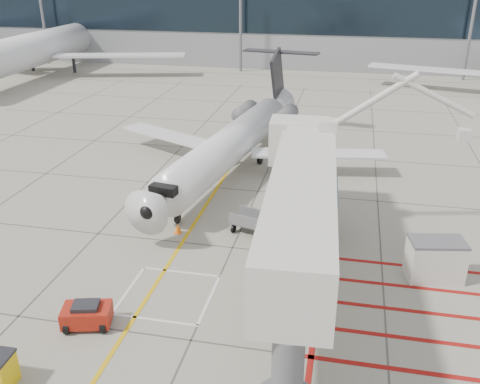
# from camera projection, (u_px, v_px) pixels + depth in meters

# --- Properties ---
(ground_plane) EXTENTS (260.00, 260.00, 0.00)m
(ground_plane) POSITION_uv_depth(u_px,v_px,m) (215.00, 288.00, 25.86)
(ground_plane) COLOR gray
(ground_plane) RESTS_ON ground
(regional_jet) EXTENTS (26.36, 31.21, 7.37)m
(regional_jet) POSITION_uv_depth(u_px,v_px,m) (219.00, 134.00, 36.44)
(regional_jet) COLOR silver
(regional_jet) RESTS_ON ground_plane
(jet_bridge) EXTENTS (10.29, 20.04, 7.83)m
(jet_bridge) POSITION_uv_depth(u_px,v_px,m) (301.00, 223.00, 23.56)
(jet_bridge) COLOR silver
(jet_bridge) RESTS_ON ground_plane
(pushback_tug) EXTENTS (2.30, 1.74, 1.19)m
(pushback_tug) POSITION_uv_depth(u_px,v_px,m) (87.00, 314.00, 22.95)
(pushback_tug) COLOR #A81E10
(pushback_tug) RESTS_ON ground_plane
(baggage_cart) EXTENTS (2.39, 1.89, 1.32)m
(baggage_cart) POSITION_uv_depth(u_px,v_px,m) (250.00, 222.00, 30.87)
(baggage_cart) COLOR slate
(baggage_cart) RESTS_ON ground_plane
(ground_power_unit) EXTENTS (2.88, 1.99, 2.09)m
(ground_power_unit) POSITION_uv_depth(u_px,v_px,m) (435.00, 260.00, 26.25)
(ground_power_unit) COLOR silver
(ground_power_unit) RESTS_ON ground_plane
(cone_nose) EXTENTS (0.41, 0.41, 0.57)m
(cone_nose) POSITION_uv_depth(u_px,v_px,m) (178.00, 228.00, 30.96)
(cone_nose) COLOR #FF640D
(cone_nose) RESTS_ON ground_plane
(cone_side) EXTENTS (0.41, 0.41, 0.57)m
(cone_side) POSITION_uv_depth(u_px,v_px,m) (253.00, 210.00, 33.17)
(cone_side) COLOR orange
(cone_side) RESTS_ON ground_plane
(terminal_building) EXTENTS (180.00, 28.00, 14.00)m
(terminal_building) POSITION_uv_depth(u_px,v_px,m) (386.00, 12.00, 84.00)
(terminal_building) COLOR gray
(terminal_building) RESTS_ON ground_plane
(terminal_glass_band) EXTENTS (180.00, 0.10, 6.00)m
(terminal_glass_band) POSITION_uv_depth(u_px,v_px,m) (391.00, 14.00, 70.99)
(terminal_glass_band) COLOR black
(terminal_glass_band) RESTS_ON ground_plane
(bg_aircraft_b) EXTENTS (38.85, 43.16, 12.95)m
(bg_aircraft_b) POSITION_uv_depth(u_px,v_px,m) (39.00, 26.00, 71.31)
(bg_aircraft_b) COLOR silver
(bg_aircraft_b) RESTS_ON ground_plane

